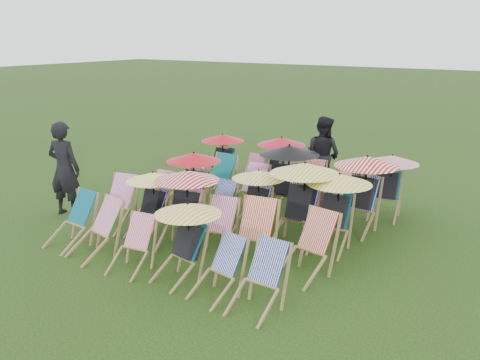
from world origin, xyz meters
The scene contains 33 objects.
ground centered at (0.00, 0.00, 0.00)m, with size 100.00×100.00×0.00m, color black.
deckchair_0 centered at (-1.95, -2.18, 0.46)m, with size 0.68×0.90×0.92m.
deckchair_1 centered at (-1.26, -2.26, 0.47)m, with size 0.78×0.96×0.93m.
deckchair_2 centered at (-0.35, -2.33, 0.41)m, with size 0.64×0.82×0.83m.
deckchair_3 centered at (0.53, -2.16, 0.62)m, with size 1.00×1.06×1.18m.
deckchair_4 centered at (1.27, -2.31, 0.41)m, with size 0.67×0.85×0.83m.
deckchair_5 centered at (1.95, -2.33, 0.45)m, with size 0.63×0.85×0.90m.
deckchair_6 centered at (-1.97, -1.13, 0.48)m, with size 0.76×0.97×0.96m.
deckchair_7 centered at (-1.17, -1.03, 0.61)m, with size 0.98×1.02×1.16m.
deckchair_8 centered at (-0.33, -1.10, 0.70)m, with size 1.12×1.22×1.33m.
deckchair_9 centered at (0.37, -1.11, 0.45)m, with size 0.73×0.92×0.90m.
deckchair_10 centered at (1.11, -1.18, 0.51)m, with size 0.81×1.03×1.02m.
deckchair_11 centered at (2.02, -1.03, 0.49)m, with size 0.80×1.00×0.97m.
deckchair_12 centered at (-1.92, 0.00, 0.41)m, with size 0.59×0.79×0.81m.
deckchair_13 centered at (-1.20, 0.18, 0.69)m, with size 1.09×1.15×1.30m.
deckchair_14 centered at (-0.41, 0.01, 0.42)m, with size 0.60×0.80×0.84m.
deckchair_15 centered at (0.35, 0.14, 0.61)m, with size 0.98×1.03×1.16m.
deckchair_16 centered at (1.29, 0.09, 0.76)m, with size 1.21×1.28×1.43m.
deckchair_17 centered at (1.90, 0.18, 0.69)m, with size 1.10×1.17×1.31m.
deckchair_18 centered at (-2.06, 1.26, 0.45)m, with size 0.68×0.88×0.90m.
deckchair_19 centered at (-1.31, 1.20, 0.51)m, with size 0.72×0.97×1.01m.
deckchair_20 centered at (-0.40, 1.16, 0.46)m, with size 0.64×0.88×0.93m.
deckchair_21 centered at (0.34, 1.29, 0.75)m, with size 1.21×1.26×1.43m.
deckchair_22 centered at (1.29, 1.21, 0.42)m, with size 0.57×0.79×0.84m.
deckchair_23 centered at (1.96, 1.27, 0.75)m, with size 1.19×1.24×1.41m.
deckchair_24 centered at (-2.07, 2.42, 0.65)m, with size 1.04×1.10×1.24m.
deckchair_25 centered at (-1.10, 2.27, 0.42)m, with size 0.57×0.79×0.85m.
deckchair_26 centered at (-0.47, 2.48, 0.69)m, with size 1.11×1.20×1.31m.
deckchair_27 centered at (0.38, 2.37, 0.44)m, with size 0.65×0.86×0.88m.
deckchair_28 centered at (1.18, 2.30, 0.45)m, with size 0.61×0.84×0.90m.
deckchair_29 centered at (2.12, 2.33, 0.66)m, with size 1.05×1.13×1.25m.
person_left centered at (-3.36, -1.11, 0.96)m, with size 0.70×0.46×1.92m, color black.
person_rear centered at (0.34, 3.12, 0.90)m, with size 0.87×0.68×1.79m, color black.
Camera 1 is at (5.28, -7.84, 3.58)m, focal length 40.00 mm.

